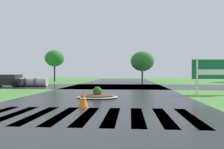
{
  "coord_description": "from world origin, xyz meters",
  "views": [
    {
      "loc": [
        1.55,
        -4.07,
        1.55
      ],
      "look_at": [
        0.12,
        13.61,
        1.38
      ],
      "focal_mm": 36.12,
      "sensor_mm": 36.0,
      "label": 1
    }
  ],
  "objects_px": {
    "median_island": "(97,95)",
    "car_dark_suv": "(8,81)",
    "traffic_cone": "(83,100)",
    "estate_billboard": "(214,71)",
    "drainage_pipe_stack": "(31,82)"
  },
  "relations": [
    {
      "from": "median_island",
      "to": "car_dark_suv",
      "type": "xyz_separation_m",
      "value": [
        -11.25,
        9.82,
        0.48
      ]
    },
    {
      "from": "car_dark_suv",
      "to": "traffic_cone",
      "type": "relative_size",
      "value": 5.84
    },
    {
      "from": "estate_billboard",
      "to": "traffic_cone",
      "type": "xyz_separation_m",
      "value": [
        -7.96,
        -6.51,
        -1.31
      ]
    },
    {
      "from": "median_island",
      "to": "traffic_cone",
      "type": "height_order",
      "value": "traffic_cone"
    },
    {
      "from": "estate_billboard",
      "to": "car_dark_suv",
      "type": "xyz_separation_m",
      "value": [
        -19.14,
        7.06,
        -1.04
      ]
    },
    {
      "from": "estate_billboard",
      "to": "traffic_cone",
      "type": "bearing_deg",
      "value": 35.07
    },
    {
      "from": "car_dark_suv",
      "to": "median_island",
      "type": "bearing_deg",
      "value": 139.48
    },
    {
      "from": "estate_billboard",
      "to": "drainage_pipe_stack",
      "type": "bearing_deg",
      "value": -28.26
    },
    {
      "from": "median_island",
      "to": "estate_billboard",
      "type": "bearing_deg",
      "value": 19.23
    },
    {
      "from": "estate_billboard",
      "to": "car_dark_suv",
      "type": "relative_size",
      "value": 0.77
    },
    {
      "from": "drainage_pipe_stack",
      "to": "traffic_cone",
      "type": "xyz_separation_m",
      "value": [
        8.71,
        -13.96,
        -0.13
      ]
    },
    {
      "from": "drainage_pipe_stack",
      "to": "traffic_cone",
      "type": "bearing_deg",
      "value": -58.03
    },
    {
      "from": "traffic_cone",
      "to": "median_island",
      "type": "bearing_deg",
      "value": 88.92
    },
    {
      "from": "median_island",
      "to": "drainage_pipe_stack",
      "type": "relative_size",
      "value": 0.71
    },
    {
      "from": "estate_billboard",
      "to": "median_island",
      "type": "distance_m",
      "value": 8.49
    }
  ]
}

